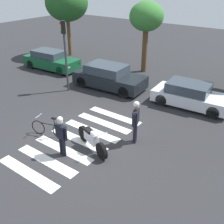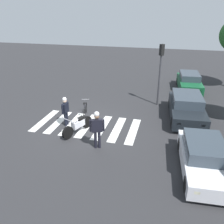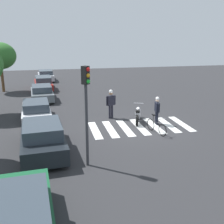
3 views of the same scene
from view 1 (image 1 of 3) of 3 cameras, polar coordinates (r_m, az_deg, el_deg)
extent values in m
plane|color=#2B2B2D|center=(11.70, -7.21, -5.87)|extent=(60.00, 60.00, 0.00)
cylinder|color=black|center=(10.34, -2.25, -8.36)|extent=(0.69, 0.37, 0.68)
cylinder|color=black|center=(11.44, -6.11, -4.63)|extent=(0.69, 0.37, 0.68)
cube|color=silver|center=(10.82, -4.45, -5.49)|extent=(0.85, 0.55, 0.36)
ellipsoid|color=silver|center=(10.50, -3.89, -4.83)|extent=(0.53, 0.40, 0.24)
cube|color=black|center=(10.84, -5.01, -3.94)|extent=(0.50, 0.38, 0.12)
cylinder|color=#A5A5AD|center=(10.01, -2.56, -4.89)|extent=(0.25, 0.59, 0.04)
torus|color=black|center=(12.28, -15.51, -3.16)|extent=(0.67, 0.21, 0.68)
torus|color=black|center=(11.71, -11.18, -4.23)|extent=(0.67, 0.21, 0.68)
cylinder|color=black|center=(11.85, -13.54, -2.53)|extent=(0.83, 0.25, 0.04)
cylinder|color=black|center=(11.60, -12.30, -2.11)|extent=(0.04, 0.04, 0.34)
cube|color=black|center=(11.51, -12.39, -1.33)|extent=(0.22, 0.15, 0.06)
cylinder|color=#99999E|center=(11.93, -15.44, -0.79)|extent=(0.14, 0.45, 0.03)
cylinder|color=black|center=(11.35, 5.06, -4.24)|extent=(0.14, 0.14, 0.89)
cylinder|color=black|center=(11.20, 4.86, -4.71)|extent=(0.14, 0.14, 0.89)
cube|color=black|center=(10.90, 5.12, -1.09)|extent=(0.36, 0.55, 0.63)
sphere|color=#8C664C|center=(10.68, 5.23, 1.14)|extent=(0.24, 0.24, 0.24)
cylinder|color=black|center=(11.16, 5.46, -0.36)|extent=(0.09, 0.09, 0.60)
cylinder|color=black|center=(10.63, 4.77, -1.86)|extent=(0.09, 0.09, 0.60)
sphere|color=white|center=(10.63, 5.25, 1.67)|extent=(0.25, 0.25, 0.25)
cylinder|color=black|center=(10.73, -10.84, -7.05)|extent=(0.14, 0.14, 0.79)
cylinder|color=black|center=(10.61, -10.23, -7.43)|extent=(0.14, 0.14, 0.79)
cube|color=black|center=(10.31, -10.86, -4.13)|extent=(0.48, 0.24, 0.56)
sphere|color=beige|center=(10.09, -11.07, -2.06)|extent=(0.22, 0.22, 0.22)
cylinder|color=black|center=(10.51, -11.81, -3.58)|extent=(0.09, 0.09, 0.53)
cylinder|color=black|center=(10.11, -9.86, -4.71)|extent=(0.09, 0.09, 0.53)
sphere|color=white|center=(10.04, -11.12, -1.58)|extent=(0.23, 0.23, 0.23)
cube|color=silver|center=(10.33, -17.62, -12.31)|extent=(2.97, 0.45, 0.01)
cube|color=silver|center=(10.73, -13.82, -10.02)|extent=(2.97, 0.45, 0.01)
cube|color=silver|center=(11.19, -10.35, -7.86)|extent=(2.97, 0.45, 0.01)
cube|color=silver|center=(11.70, -7.21, -5.86)|extent=(2.97, 0.45, 0.01)
cube|color=silver|center=(12.26, -4.36, -4.01)|extent=(2.97, 0.45, 0.01)
cube|color=silver|center=(12.85, -1.78, -2.32)|extent=(2.97, 0.45, 0.01)
cube|color=silver|center=(13.48, 0.57, -0.79)|extent=(2.97, 0.45, 0.01)
cylinder|color=black|center=(20.25, -8.28, 9.81)|extent=(0.67, 0.27, 0.65)
cylinder|color=black|center=(19.23, -11.03, 8.63)|extent=(0.67, 0.27, 0.65)
cylinder|color=black|center=(22.19, -14.21, 10.84)|extent=(0.67, 0.27, 0.65)
cylinder|color=black|center=(21.27, -16.97, 9.77)|extent=(0.67, 0.27, 0.65)
cube|color=#14512D|center=(20.64, -12.79, 10.38)|extent=(4.41, 1.96, 0.72)
cube|color=#333D47|center=(20.62, -13.41, 12.06)|extent=(2.42, 1.62, 0.48)
cube|color=#F2EDCC|center=(19.62, -7.21, 10.29)|extent=(0.09, 0.21, 0.12)
cube|color=#F2EDCC|center=(18.85, -9.25, 9.43)|extent=(0.09, 0.21, 0.12)
cylinder|color=black|center=(16.68, 5.44, 6.17)|extent=(0.72, 0.27, 0.71)
cylinder|color=black|center=(15.32, 2.58, 4.27)|extent=(0.72, 0.27, 0.71)
cylinder|color=black|center=(18.14, -3.16, 8.04)|extent=(0.72, 0.27, 0.71)
cylinder|color=black|center=(16.90, -6.40, 6.41)|extent=(0.72, 0.27, 0.71)
cube|color=black|center=(16.63, -0.52, 6.98)|extent=(4.57, 2.19, 0.73)
cube|color=#333D47|center=(16.53, -1.19, 9.19)|extent=(2.51, 1.82, 0.55)
cube|color=#F2EDCC|center=(16.11, 7.25, 6.47)|extent=(0.09, 0.21, 0.12)
cube|color=#F2EDCC|center=(15.10, 5.26, 5.11)|extent=(0.09, 0.21, 0.12)
cylinder|color=black|center=(15.39, 22.11, 2.14)|extent=(0.66, 0.26, 0.64)
cylinder|color=black|center=(14.04, 20.82, -0.05)|extent=(0.66, 0.26, 0.64)
cylinder|color=black|center=(15.97, 12.63, 4.48)|extent=(0.66, 0.26, 0.64)
cylinder|color=black|center=(14.67, 10.55, 2.58)|extent=(0.66, 0.26, 0.64)
cube|color=silver|center=(14.89, 16.55, 2.91)|extent=(4.12, 2.00, 0.60)
cube|color=#333D47|center=(14.73, 16.10, 5.07)|extent=(2.27, 1.66, 0.52)
cylinder|color=#38383D|center=(16.09, -9.77, 10.20)|extent=(0.12, 0.12, 3.42)
cube|color=black|center=(15.61, -10.39, 17.44)|extent=(0.34, 0.34, 0.70)
sphere|color=red|center=(15.58, -10.96, 18.23)|extent=(0.16, 0.16, 0.16)
sphere|color=orange|center=(15.62, -10.89, 17.40)|extent=(0.16, 0.16, 0.16)
sphere|color=green|center=(15.66, -10.81, 16.58)|extent=(0.16, 0.16, 0.16)
cylinder|color=brown|center=(23.96, -9.16, 15.43)|extent=(0.30, 0.30, 3.00)
ellipsoid|color=#235623|center=(23.55, -9.70, 22.08)|extent=(3.46, 3.46, 2.94)
cylinder|color=brown|center=(19.55, 6.98, 12.81)|extent=(0.38, 0.38, 2.98)
ellipsoid|color=#387A33|center=(19.09, 7.41, 19.67)|extent=(2.32, 2.32, 1.97)
camera|label=2|loc=(12.02, 58.75, 13.69)|focal=36.70mm
camera|label=3|loc=(24.42, -26.70, 22.15)|focal=43.06mm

